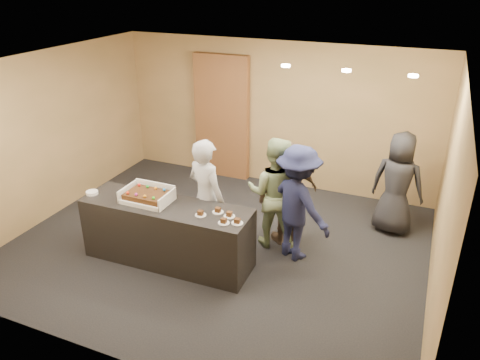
{
  "coord_description": "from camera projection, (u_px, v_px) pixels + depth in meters",
  "views": [
    {
      "loc": [
        2.68,
        -5.47,
        3.87
      ],
      "look_at": [
        0.36,
        0.0,
        1.14
      ],
      "focal_mm": 35.0,
      "sensor_mm": 36.0,
      "label": 1
    }
  ],
  "objects": [
    {
      "name": "person_sage_man",
      "position": [
        275.0,
        193.0,
        6.83
      ],
      "size": [
        0.91,
        0.76,
        1.7
      ],
      "primitive_type": "imported",
      "rotation": [
        0.0,
        0.0,
        3.29
      ],
      "color": "gray",
      "rests_on": "floor"
    },
    {
      "name": "person_navy_man",
      "position": [
        297.0,
        203.0,
        6.52
      ],
      "size": [
        1.27,
        1.06,
        1.7
      ],
      "primitive_type": "imported",
      "rotation": [
        0.0,
        0.0,
        2.68
      ],
      "color": "#181B3C",
      "rests_on": "floor"
    },
    {
      "name": "slice_e",
      "position": [
        237.0,
        222.0,
        5.91
      ],
      "size": [
        0.15,
        0.15,
        0.07
      ],
      "color": "white",
      "rests_on": "serving_counter"
    },
    {
      "name": "person_dark_suit",
      "position": [
        397.0,
        183.0,
        7.19
      ],
      "size": [
        0.87,
        0.64,
        1.64
      ],
      "primitive_type": "imported",
      "rotation": [
        0.0,
        0.0,
        2.99
      ],
      "color": "black",
      "rests_on": "floor"
    },
    {
      "name": "serving_counter",
      "position": [
        168.0,
        233.0,
        6.56
      ],
      "size": [
        2.41,
        0.75,
        0.9
      ],
      "primitive_type": "cube",
      "rotation": [
        0.0,
        0.0,
        0.02
      ],
      "color": "black",
      "rests_on": "floor"
    },
    {
      "name": "slice_b",
      "position": [
        218.0,
        211.0,
        6.17
      ],
      "size": [
        0.15,
        0.15,
        0.07
      ],
      "color": "white",
      "rests_on": "serving_counter"
    },
    {
      "name": "person_brown_extra",
      "position": [
        288.0,
        194.0,
        6.91
      ],
      "size": [
        0.93,
        0.96,
        1.61
      ],
      "primitive_type": "imported",
      "rotation": [
        0.0,
        0.0,
        3.96
      ],
      "color": "brown",
      "rests_on": "floor"
    },
    {
      "name": "person_server_grey",
      "position": [
        206.0,
        198.0,
        6.62
      ],
      "size": [
        0.74,
        0.61,
        1.75
      ],
      "primitive_type": "imported",
      "rotation": [
        0.0,
        0.0,
        2.79
      ],
      "color": "#A9A9AE",
      "rests_on": "floor"
    },
    {
      "name": "sheet_cake",
      "position": [
        147.0,
        195.0,
        6.44
      ],
      "size": [
        0.57,
        0.39,
        0.11
      ],
      "color": "#3E200E",
      "rests_on": "cake_box"
    },
    {
      "name": "slice_a",
      "position": [
        200.0,
        214.0,
        6.1
      ],
      "size": [
        0.15,
        0.15,
        0.07
      ],
      "color": "white",
      "rests_on": "serving_counter"
    },
    {
      "name": "ceiling_spotlights",
      "position": [
        346.0,
        70.0,
        5.88
      ],
      "size": [
        1.72,
        0.12,
        0.03
      ],
      "color": "#FFEAC6",
      "rests_on": "ceiling"
    },
    {
      "name": "plate_stack",
      "position": [
        92.0,
        193.0,
        6.67
      ],
      "size": [
        0.17,
        0.17,
        0.04
      ],
      "primitive_type": "cylinder",
      "color": "white",
      "rests_on": "serving_counter"
    },
    {
      "name": "storage_cabinet",
      "position": [
        222.0,
        117.0,
        9.03
      ],
      "size": [
        1.09,
        0.15,
        2.41
      ],
      "primitive_type": "cube",
      "color": "brown",
      "rests_on": "floor"
    },
    {
      "name": "cake_box",
      "position": [
        148.0,
        197.0,
        6.48
      ],
      "size": [
        0.67,
        0.46,
        0.2
      ],
      "color": "white",
      "rests_on": "serving_counter"
    },
    {
      "name": "slice_c",
      "position": [
        224.0,
        221.0,
        5.91
      ],
      "size": [
        0.15,
        0.15,
        0.07
      ],
      "color": "white",
      "rests_on": "serving_counter"
    },
    {
      "name": "room",
      "position": [
        217.0,
        162.0,
        6.58
      ],
      "size": [
        6.04,
        6.0,
        2.7
      ],
      "color": "black",
      "rests_on": "ground"
    },
    {
      "name": "slice_d",
      "position": [
        229.0,
        215.0,
        6.07
      ],
      "size": [
        0.15,
        0.15,
        0.07
      ],
      "color": "white",
      "rests_on": "serving_counter"
    }
  ]
}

